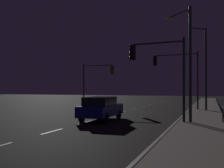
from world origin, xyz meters
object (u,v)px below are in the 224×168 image
object	(u,v)px
traffic_light_near_left	(97,76)
traffic_light_mid_right	(177,69)
street_lamp_corner	(186,52)
street_lamp_across_street	(203,60)
traffic_light_near_right	(158,63)
car	(101,108)

from	to	relation	value
traffic_light_near_left	traffic_light_mid_right	xyz separation A→B (m)	(8.86, -0.84, 0.61)
street_lamp_corner	street_lamp_across_street	bearing A→B (deg)	85.37
traffic_light_near_right	traffic_light_mid_right	bearing A→B (deg)	90.04
traffic_light_mid_right	street_lamp_corner	distance (m)	10.69
street_lamp_corner	traffic_light_near_left	bearing A→B (deg)	132.72
traffic_light_near_right	traffic_light_near_left	distance (m)	14.55
traffic_light_near_right	street_lamp_corner	world-z (taller)	street_lamp_corner
traffic_light_near_right	street_lamp_across_street	world-z (taller)	street_lamp_across_street
traffic_light_near_left	street_lamp_across_street	distance (m)	11.54
car	traffic_light_near_left	distance (m)	12.78
car	traffic_light_near_right	world-z (taller)	traffic_light_near_right
traffic_light_near_right	street_lamp_corner	xyz separation A→B (m)	(1.66, 0.13, 0.63)
street_lamp_corner	traffic_light_mid_right	bearing A→B (deg)	98.95
car	traffic_light_near_left	xyz separation A→B (m)	(-4.98, 11.47, 2.64)
car	traffic_light_near_left	size ratio (longest dim) A/B	0.90
street_lamp_across_street	traffic_light_near_right	bearing A→B (deg)	-104.34
traffic_light_near_left	traffic_light_mid_right	size ratio (longest dim) A/B	0.89
traffic_light_near_right	traffic_light_mid_right	world-z (taller)	traffic_light_mid_right
traffic_light_near_left	street_lamp_corner	size ratio (longest dim) A/B	0.71
traffic_light_mid_right	traffic_light_near_left	bearing A→B (deg)	174.56
traffic_light_near_right	traffic_light_mid_right	size ratio (longest dim) A/B	0.92
traffic_light_near_left	street_lamp_corner	distance (m)	15.54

